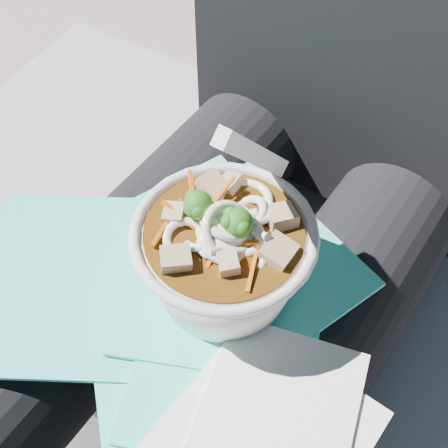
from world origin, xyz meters
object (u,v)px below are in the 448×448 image
Objects in this scene: person_body at (255,242)px; plastic_bag at (188,303)px; lap at (203,319)px; stone_ledge at (267,345)px; udon_bowl at (225,253)px.

person_body is 2.51× the size of plastic_bag.
lap is 1.20× the size of plastic_bag.
stone_ledge is at bearing 90.00° from person_body.
plastic_bag reaches higher than lap.
person_body is (-0.00, -0.06, 0.32)m from stone_ledge.
stone_ledge is 0.42m from plastic_bag.
person_body is 0.15m from udon_bowl.
person_body reaches higher than stone_ledge.
udon_bowl reaches higher than plastic_bag.
person_body is (-0.00, 0.09, 0.02)m from lap.
plastic_bag is (0.01, -0.12, 0.05)m from person_body.
person_body reaches higher than udon_bowl.
plastic_bag reaches higher than stone_ledge.
udon_bowl is (0.02, 0.03, 0.06)m from plastic_bag.
stone_ledge is 2.50× the size of plastic_bag.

